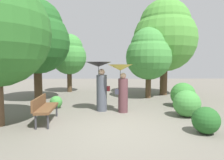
# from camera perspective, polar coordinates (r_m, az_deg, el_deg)

# --- Properties ---
(ground_plane) EXTENTS (40.00, 40.00, 0.00)m
(ground_plane) POSITION_cam_1_polar(r_m,az_deg,el_deg) (5.65, 0.36, -14.42)
(ground_plane) COLOR #6B665B
(person_left) EXTENTS (1.03, 1.03, 1.96)m
(person_left) POSITION_cam_1_polar(r_m,az_deg,el_deg) (7.51, -3.55, 0.06)
(person_left) COLOR #474C56
(person_left) RESTS_ON ground
(person_right) EXTENTS (0.96, 0.96, 1.86)m
(person_right) POSITION_cam_1_polar(r_m,az_deg,el_deg) (7.27, 2.91, -0.11)
(person_right) COLOR #563338
(person_right) RESTS_ON ground
(park_bench) EXTENTS (0.62, 1.54, 0.83)m
(park_bench) POSITION_cam_1_polar(r_m,az_deg,el_deg) (6.46, -19.73, -7.56)
(park_bench) COLOR #38383D
(park_bench) RESTS_ON ground
(tree_near_left) EXTENTS (2.34, 2.34, 3.93)m
(tree_near_left) POSITION_cam_1_polar(r_m,az_deg,el_deg) (13.22, -12.83, 7.58)
(tree_near_left) COLOR #4C3823
(tree_near_left) RESTS_ON ground
(tree_near_right) EXTENTS (2.52, 2.52, 3.89)m
(tree_near_right) POSITION_cam_1_polar(r_m,az_deg,el_deg) (10.68, 11.02, 7.87)
(tree_near_right) COLOR #4C3823
(tree_near_right) RESTS_ON ground
(tree_mid_right) EXTENTS (3.79, 3.79, 5.75)m
(tree_mid_right) POSITION_cam_1_polar(r_m,az_deg,el_deg) (12.14, 15.56, 12.87)
(tree_mid_right) COLOR #4C3823
(tree_mid_right) RESTS_ON ground
(tree_far_back) EXTENTS (3.32, 3.32, 5.18)m
(tree_far_back) POSITION_cam_1_polar(r_m,az_deg,el_deg) (10.64, -21.77, 12.14)
(tree_far_back) COLOR #42301E
(tree_far_back) RESTS_ON ground
(bush_path_left) EXTENTS (0.95, 0.95, 0.95)m
(bush_path_left) POSITION_cam_1_polar(r_m,az_deg,el_deg) (7.26, 21.61, -6.57)
(bush_path_left) COLOR #428C3D
(bush_path_left) RESTS_ON ground
(bush_path_right) EXTENTS (0.52, 0.52, 0.52)m
(bush_path_right) POSITION_cam_1_polar(r_m,az_deg,el_deg) (8.44, -16.52, -6.38)
(bush_path_right) COLOR #428C3D
(bush_path_right) RESTS_ON ground
(bush_behind_bench) EXTENTS (1.07, 1.07, 1.07)m
(bush_behind_bench) POSITION_cam_1_polar(r_m,az_deg,el_deg) (8.89, 20.59, -4.17)
(bush_behind_bench) COLOR #387F33
(bush_behind_bench) RESTS_ON ground
(bush_far_side) EXTENTS (0.72, 0.72, 0.72)m
(bush_far_side) POSITION_cam_1_polar(r_m,az_deg,el_deg) (5.74, 26.45, -10.82)
(bush_far_side) COLOR #235B23
(bush_far_side) RESTS_ON ground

